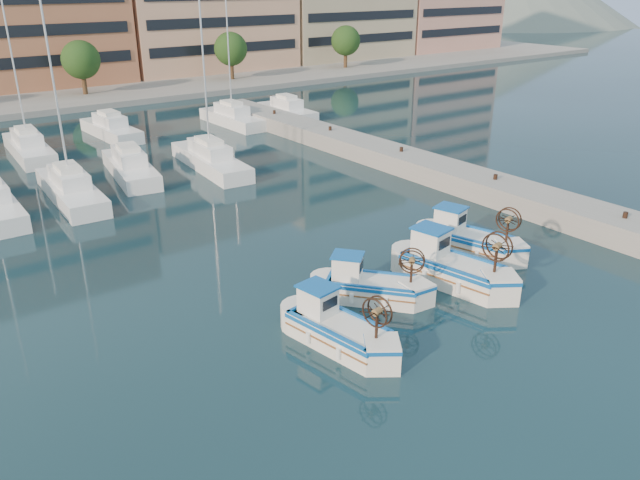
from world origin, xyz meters
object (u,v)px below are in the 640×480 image
(fishing_boat_c, at_px, (451,266))
(fishing_boat_a, at_px, (337,328))
(fishing_boat_b, at_px, (369,285))
(fishing_boat_d, at_px, (468,238))

(fishing_boat_c, bearing_deg, fishing_boat_a, 176.78)
(fishing_boat_c, bearing_deg, fishing_boat_b, 154.77)
(fishing_boat_b, bearing_deg, fishing_boat_a, 171.45)
(fishing_boat_d, bearing_deg, fishing_boat_b, 170.45)
(fishing_boat_a, distance_m, fishing_boat_b, 3.69)
(fishing_boat_a, bearing_deg, fishing_boat_c, -1.46)
(fishing_boat_b, height_order, fishing_boat_c, fishing_boat_c)
(fishing_boat_a, relative_size, fishing_boat_b, 1.09)
(fishing_boat_c, xyz_separation_m, fishing_boat_d, (3.09, 1.72, -0.06))
(fishing_boat_b, relative_size, fishing_boat_c, 0.81)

